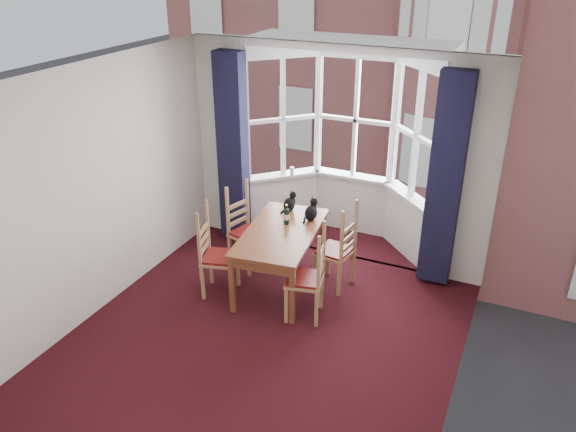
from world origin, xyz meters
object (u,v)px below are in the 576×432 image
Objects in this scene: chair_right_near at (313,281)px; wine_bottle at (287,215)px; dining_table at (281,237)px; candle_tall at (292,171)px; chair_left_far at (243,232)px; chair_right_far at (341,254)px; cat_left at (290,203)px; chair_left_near at (212,258)px; cat_right at (311,212)px.

chair_right_near is 0.98m from wine_bottle.
candle_tall reaches higher than dining_table.
dining_table is at bearing -21.65° from chair_left_far.
chair_right_near is 1.00× the size of chair_right_far.
chair_right_far is at bearing -20.06° from cat_left.
dining_table is 0.75m from chair_left_far.
chair_left_far and chair_right_far have the same top height.
wine_bottle is at bearing -6.29° from chair_left_far.
dining_table is at bearing 143.17° from chair_right_near.
dining_table is 5.96× the size of cat_left.
dining_table is 1.76× the size of chair_left_near.
dining_table is 5.61× the size of cat_right.
wine_bottle is at bearing 133.75° from chair_right_near.
chair_right_far is at bearing 20.45° from dining_table.
chair_left_near is 6.94× the size of candle_tall.
dining_table is at bearing -85.47° from wine_bottle.
chair_left_far and chair_right_near have the same top height.
chair_right_near is at bearing -53.71° from cat_left.
wine_bottle reaches higher than chair_left_near.
chair_right_near is 2.20m from candle_tall.
wine_bottle is 1.99× the size of candle_tall.
cat_right is 2.17× the size of candle_tall.
chair_right_near is at bearing -59.63° from candle_tall.
chair_left_far is 1.25m from candle_tall.
chair_left_near is 1.00× the size of chair_left_far.
cat_right is at bearing 63.54° from dining_table.
chair_left_near and chair_right_far have the same top height.
dining_table is 6.13× the size of wine_bottle.
dining_table is 0.52m from cat_right.
cat_right is at bearing -54.35° from candle_tall.
wine_bottle is 1.31m from candle_tall.
dining_table is at bearing -70.83° from candle_tall.
chair_left_far is at bearing -151.29° from cat_left.
chair_right_near is 6.94× the size of candle_tall.
chair_left_near is (-0.69, -0.48, -0.20)m from dining_table.
chair_left_near is at bearing -151.93° from chair_right_far.
chair_right_near is at bearing -29.40° from chair_left_far.
chair_right_near is at bearing -96.90° from chair_right_far.
chair_right_far is at bearing 5.05° from wine_bottle.
chair_left_far is 3.49× the size of wine_bottle.
wine_bottle is at bearing -68.69° from candle_tall.
chair_left_near is 1.55m from chair_right_far.
chair_right_far is (1.35, -0.01, 0.00)m from chair_left_far.
chair_left_far is 1.35m from chair_right_far.
candle_tall is (-1.17, 1.15, 0.46)m from chair_right_far.
chair_right_far is at bearing 28.07° from chair_left_near.
cat_right is at bearing 45.14° from chair_left_near.
chair_left_near is 1.03m from wine_bottle.
cat_left is 0.94× the size of cat_right.
candle_tall reaches higher than chair_left_far.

